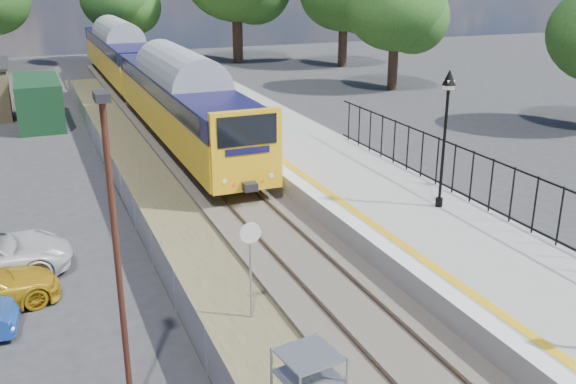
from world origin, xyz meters
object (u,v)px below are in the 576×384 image
train (143,70)px  speed_sign (250,255)px  victorian_lamp_north (447,107)px  carpark_lamp (116,244)px

train → speed_sign: train is taller
victorian_lamp_north → speed_sign: victorian_lamp_north is taller
train → speed_sign: 28.05m
train → speed_sign: bearing=-95.1°
speed_sign → carpark_lamp: bearing=-137.4°
speed_sign → carpark_lamp: size_ratio=0.41×
victorian_lamp_north → carpark_lamp: (-11.26, -5.73, -0.54)m
train → carpark_lamp: 31.15m
victorian_lamp_north → train: bearing=102.1°
train → carpark_lamp: size_ratio=6.24×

